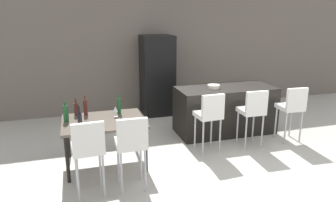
{
  "coord_description": "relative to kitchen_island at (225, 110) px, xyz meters",
  "views": [
    {
      "loc": [
        -2.58,
        -4.64,
        2.34
      ],
      "look_at": [
        -1.07,
        0.46,
        0.85
      ],
      "focal_mm": 33.98,
      "sensor_mm": 36.0,
      "label": 1
    }
  ],
  "objects": [
    {
      "name": "ground_plane",
      "position": [
        -0.23,
        -0.86,
        -0.46
      ],
      "size": [
        10.0,
        10.0,
        0.0
      ],
      "primitive_type": "plane",
      "color": "#ADA89E"
    },
    {
      "name": "potted_plant",
      "position": [
        1.51,
        1.55,
        -0.16
      ],
      "size": [
        0.33,
        0.33,
        0.53
      ],
      "color": "#38383D",
      "rests_on": "ground_plane"
    },
    {
      "name": "bar_chair_right",
      "position": [
        0.94,
        -0.81,
        0.24
      ],
      "size": [
        0.42,
        0.42,
        1.05
      ],
      "color": "white",
      "rests_on": "ground_plane"
    },
    {
      "name": "wine_bottle_corner",
      "position": [
        -3.0,
        -0.69,
        0.41
      ],
      "size": [
        0.08,
        0.08,
        0.33
      ],
      "color": "#194723",
      "rests_on": "dining_table"
    },
    {
      "name": "dining_table",
      "position": [
        -2.45,
        -0.78,
        0.21
      ],
      "size": [
        1.25,
        0.97,
        0.74
      ],
      "color": "#4C4238",
      "rests_on": "ground_plane"
    },
    {
      "name": "wine_bottle_middle",
      "position": [
        -2.7,
        -0.46,
        0.41
      ],
      "size": [
        0.06,
        0.06,
        0.32
      ],
      "color": "#471E19",
      "rests_on": "dining_table"
    },
    {
      "name": "back_wall",
      "position": [
        -0.23,
        2.0,
        0.99
      ],
      "size": [
        10.0,
        0.12,
        2.9
      ],
      "primitive_type": "cube",
      "color": "#665B51",
      "rests_on": "ground_plane"
    },
    {
      "name": "dining_chair_near",
      "position": [
        -2.73,
        -1.63,
        0.24
      ],
      "size": [
        0.42,
        0.42,
        1.05
      ],
      "color": "white",
      "rests_on": "ground_plane"
    },
    {
      "name": "refrigerator",
      "position": [
        -0.99,
        1.56,
        0.46
      ],
      "size": [
        0.72,
        0.68,
        1.84
      ],
      "primitive_type": "cube",
      "color": "black",
      "rests_on": "ground_plane"
    },
    {
      "name": "dining_chair_far",
      "position": [
        -2.17,
        -1.63,
        0.24
      ],
      "size": [
        0.41,
        0.41,
        1.05
      ],
      "color": "white",
      "rests_on": "ground_plane"
    },
    {
      "name": "wine_glass_left",
      "position": [
        -2.25,
        -0.67,
        0.4
      ],
      "size": [
        0.07,
        0.07,
        0.17
      ],
      "color": "silver",
      "rests_on": "dining_table"
    },
    {
      "name": "wine_bottle_inner",
      "position": [
        -2.8,
        -1.09,
        0.41
      ],
      "size": [
        0.06,
        0.06,
        0.34
      ],
      "color": "black",
      "rests_on": "dining_table"
    },
    {
      "name": "wine_bottle_far",
      "position": [
        -2.85,
        -0.42,
        0.39
      ],
      "size": [
        0.07,
        0.07,
        0.29
      ],
      "color": "#471E19",
      "rests_on": "dining_table"
    },
    {
      "name": "bar_chair_middle",
      "position": [
        0.13,
        -0.81,
        0.24
      ],
      "size": [
        0.41,
        0.41,
        1.05
      ],
      "color": "white",
      "rests_on": "ground_plane"
    },
    {
      "name": "wine_bottle_right",
      "position": [
        -2.17,
        -0.52,
        0.41
      ],
      "size": [
        0.06,
        0.06,
        0.32
      ],
      "color": "#194723",
      "rests_on": "dining_table"
    },
    {
      "name": "fruit_bowl",
      "position": [
        -0.27,
        -0.01,
        0.5
      ],
      "size": [
        0.24,
        0.24,
        0.07
      ],
      "primitive_type": "cylinder",
      "color": "beige",
      "rests_on": "kitchen_island"
    },
    {
      "name": "bar_chair_left",
      "position": [
        -0.69,
        -0.81,
        0.24
      ],
      "size": [
        0.42,
        0.42,
        1.05
      ],
      "color": "white",
      "rests_on": "ground_plane"
    },
    {
      "name": "kitchen_island",
      "position": [
        0.0,
        0.0,
        0.0
      ],
      "size": [
        1.93,
        0.86,
        0.92
      ],
      "primitive_type": "cube",
      "color": "black",
      "rests_on": "ground_plane"
    }
  ]
}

